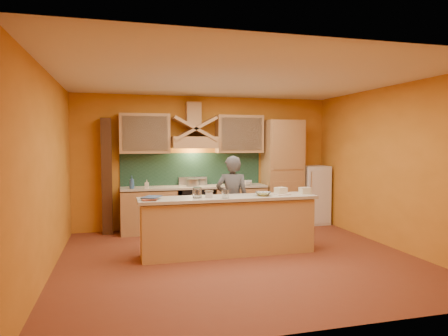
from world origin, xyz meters
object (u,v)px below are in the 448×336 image
object	(u,v)px
kitchen_scale	(209,195)
mixing_bowl	(263,194)
person	(232,201)
fridge	(313,195)
stove	(195,209)

from	to	relation	value
kitchen_scale	mixing_bowl	world-z (taller)	kitchen_scale
person	mixing_bowl	bearing A→B (deg)	140.16
fridge	mixing_bowl	distance (m)	2.77
stove	fridge	world-z (taller)	fridge
stove	person	size ratio (longest dim) A/B	0.57
fridge	mixing_bowl	bearing A→B (deg)	-134.47
kitchen_scale	mixing_bowl	distance (m)	0.91
stove	mixing_bowl	distance (m)	2.17
person	mixing_bowl	distance (m)	0.69
stove	kitchen_scale	distance (m)	2.03
stove	person	bearing A→B (deg)	-73.66
stove	kitchen_scale	bearing A→B (deg)	-93.92
person	fridge	bearing A→B (deg)	-131.49
stove	mixing_bowl	world-z (taller)	mixing_bowl
stove	person	xyz separation A→B (m)	(0.41, -1.40, 0.35)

